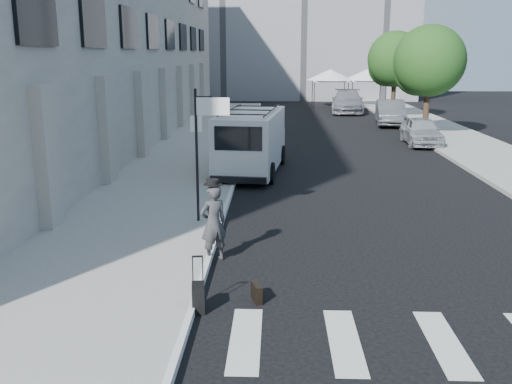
# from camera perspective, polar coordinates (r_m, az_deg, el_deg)

# --- Properties ---
(ground) EXTENTS (120.00, 120.00, 0.00)m
(ground) POSITION_cam_1_polar(r_m,az_deg,el_deg) (12.29, 4.41, -7.93)
(ground) COLOR black
(ground) RESTS_ON ground
(sidewalk_left) EXTENTS (4.50, 48.00, 0.15)m
(sidewalk_left) POSITION_cam_1_polar(r_m,az_deg,el_deg) (28.03, -5.63, 4.52)
(sidewalk_left) COLOR gray
(sidewalk_left) RESTS_ON ground
(sidewalk_right) EXTENTS (4.00, 56.00, 0.15)m
(sidewalk_right) POSITION_cam_1_polar(r_m,az_deg,el_deg) (33.13, 18.82, 5.27)
(sidewalk_right) COLOR gray
(sidewalk_right) RESTS_ON ground
(building_left) EXTENTS (10.00, 44.00, 12.00)m
(building_left) POSITION_cam_1_polar(r_m,az_deg,el_deg) (31.43, -19.12, 15.69)
(building_left) COLOR gray
(building_left) RESTS_ON ground
(sign_pole) EXTENTS (1.03, 0.07, 3.50)m
(sign_pole) POSITION_cam_1_polar(r_m,az_deg,el_deg) (14.85, -5.10, 6.42)
(sign_pole) COLOR black
(sign_pole) RESTS_ON sidewalk_left
(tree_near) EXTENTS (3.80, 3.83, 6.03)m
(tree_near) POSITION_cam_1_polar(r_m,az_deg,el_deg) (32.58, 16.70, 12.19)
(tree_near) COLOR black
(tree_near) RESTS_ON ground
(tree_far) EXTENTS (3.80, 3.83, 6.03)m
(tree_far) POSITION_cam_1_polar(r_m,az_deg,el_deg) (41.36, 13.57, 12.59)
(tree_far) COLOR black
(tree_far) RESTS_ON ground
(tent_left) EXTENTS (4.00, 4.00, 3.20)m
(tent_left) POSITION_cam_1_polar(r_m,az_deg,el_deg) (49.66, 7.43, 11.52)
(tent_left) COLOR black
(tent_left) RESTS_ON ground
(tent_right) EXTENTS (4.00, 4.00, 3.20)m
(tent_right) POSITION_cam_1_polar(r_m,az_deg,el_deg) (50.55, 11.06, 11.42)
(tent_right) COLOR black
(tent_right) RESTS_ON ground
(businessman) EXTENTS (0.76, 0.70, 1.75)m
(businessman) POSITION_cam_1_polar(r_m,az_deg,el_deg) (12.62, -4.29, -3.14)
(businessman) COLOR #373739
(businessman) RESTS_ON ground
(briefcase) EXTENTS (0.24, 0.46, 0.34)m
(briefcase) POSITION_cam_1_polar(r_m,az_deg,el_deg) (10.83, 0.06, -10.00)
(briefcase) COLOR black
(briefcase) RESTS_ON ground
(suitcase) EXTENTS (0.27, 0.39, 1.01)m
(suitcase) POSITION_cam_1_polar(r_m,az_deg,el_deg) (10.43, -5.79, -10.45)
(suitcase) COLOR black
(suitcase) RESTS_ON ground
(cargo_van) EXTENTS (2.72, 6.41, 2.34)m
(cargo_van) POSITION_cam_1_polar(r_m,az_deg,el_deg) (22.18, -0.43, 5.13)
(cargo_van) COLOR silver
(cargo_van) RESTS_ON ground
(parked_car_a) EXTENTS (1.82, 4.19, 1.41)m
(parked_car_a) POSITION_cam_1_polar(r_m,az_deg,el_deg) (30.08, 16.22, 5.88)
(parked_car_a) COLOR #ABAEB3
(parked_car_a) RESTS_ON ground
(parked_car_b) EXTENTS (2.24, 5.02, 1.60)m
(parked_car_b) POSITION_cam_1_polar(r_m,az_deg,el_deg) (37.98, 13.29, 7.73)
(parked_car_b) COLOR #505457
(parked_car_b) RESTS_ON ground
(parked_car_c) EXTENTS (3.01, 6.13, 1.71)m
(parked_car_c) POSITION_cam_1_polar(r_m,az_deg,el_deg) (45.43, 9.14, 8.92)
(parked_car_c) COLOR gray
(parked_car_c) RESTS_ON ground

